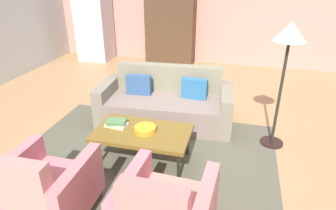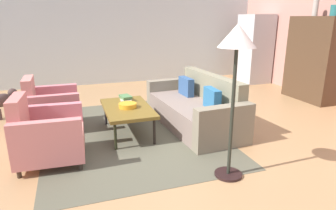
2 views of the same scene
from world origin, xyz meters
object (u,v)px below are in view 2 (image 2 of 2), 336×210
at_px(armchair_left, 49,109).
at_px(floor_lamp, 236,51).
at_px(couch, 197,109).
at_px(refrigerator, 255,49).
at_px(vase_round, 335,10).
at_px(coffee_table, 127,109).
at_px(dog, 3,100).
at_px(book_stack, 126,98).
at_px(vase_tall, 316,8).
at_px(fruit_bowl, 128,105).
at_px(cabinet, 314,59).
at_px(armchair_right, 45,137).

height_order(armchair_left, floor_lamp, floor_lamp).
bearing_deg(couch, refrigerator, -51.37).
relative_size(couch, vase_round, 10.28).
height_order(coffee_table, armchair_left, armchair_left).
height_order(couch, dog, couch).
xyz_separation_m(floor_lamp, dog, (-3.22, -2.86, -1.13)).
relative_size(couch, dog, 3.50).
relative_size(book_stack, vase_tall, 0.86).
bearing_deg(dog, refrigerator, -45.54).
xyz_separation_m(vase_tall, refrigerator, (-1.89, -0.10, -1.05)).
bearing_deg(dog, vase_tall, -62.84).
distance_m(fruit_bowl, floor_lamp, 2.07).
distance_m(couch, dog, 3.56).
bearing_deg(cabinet, vase_tall, -178.19).
bearing_deg(book_stack, vase_round, 89.73).
xyz_separation_m(armchair_left, cabinet, (-0.10, 5.42, 0.56)).
distance_m(couch, refrigerator, 4.08).
distance_m(book_stack, dog, 2.39).
relative_size(coffee_table, fruit_bowl, 4.40).
xyz_separation_m(fruit_bowl, book_stack, (-0.40, 0.04, 0.01)).
relative_size(armchair_right, refrigerator, 0.48).
distance_m(book_stack, cabinet, 4.25).
relative_size(coffee_table, cabinet, 0.67).
distance_m(cabinet, vase_tall, 1.08).
relative_size(couch, book_stack, 7.36).
height_order(fruit_bowl, cabinet, cabinet).
bearing_deg(vase_tall, vase_round, 0.00).
xyz_separation_m(cabinet, floor_lamp, (2.35, -3.40, 0.54)).
height_order(armchair_left, vase_tall, vase_tall).
relative_size(book_stack, refrigerator, 0.16).
bearing_deg(cabinet, armchair_right, -76.59).
xyz_separation_m(couch, vase_round, (-0.34, 3.07, 1.62)).
distance_m(coffee_table, book_stack, 0.38).
bearing_deg(floor_lamp, cabinet, 124.60).
bearing_deg(refrigerator, armchair_left, -68.13).
bearing_deg(armchair_left, armchair_right, -0.86).
xyz_separation_m(book_stack, vase_tall, (-0.48, 4.21, 1.49)).
bearing_deg(couch, coffee_table, 86.32).
xyz_separation_m(armchair_left, dog, (-0.97, -0.84, -0.03)).
bearing_deg(cabinet, coffee_table, -80.71).
distance_m(vase_round, refrigerator, 2.58).
height_order(couch, cabinet, cabinet).
bearing_deg(armchair_right, armchair_left, -176.98).
height_order(vase_tall, vase_round, vase_tall).
height_order(vase_tall, floor_lamp, vase_tall).
bearing_deg(vase_round, dog, -101.07).
relative_size(armchair_left, book_stack, 3.00).
height_order(coffee_table, vase_round, vase_round).
distance_m(cabinet, vase_round, 1.06).
bearing_deg(floor_lamp, vase_round, 120.45).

